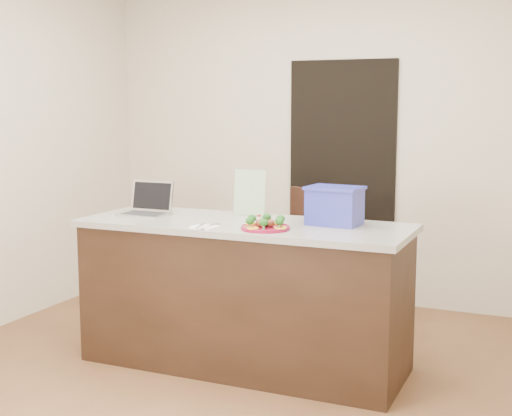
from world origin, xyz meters
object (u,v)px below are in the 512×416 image
at_px(yogurt_bottle, 259,222).
at_px(chair, 309,255).
at_px(napkin, 205,227).
at_px(blue_box, 335,205).
at_px(plate, 265,227).
at_px(laptop, 148,205).
at_px(island, 244,294).

height_order(yogurt_bottle, chair, chair).
height_order(napkin, chair, chair).
height_order(yogurt_bottle, blue_box, blue_box).
bearing_deg(plate, napkin, -168.08).
relative_size(plate, laptop, 0.93).
relative_size(plate, yogurt_bottle, 3.97).
distance_m(napkin, blue_box, 0.79).
distance_m(laptop, chair, 1.17).
distance_m(plate, chair, 0.91).
relative_size(island, plate, 7.15).
bearing_deg(chair, yogurt_bottle, -68.49).
relative_size(laptop, chair, 0.29).
distance_m(island, yogurt_bottle, 0.53).
height_order(laptop, chair, laptop).
distance_m(blue_box, chair, 0.77).
xyz_separation_m(napkin, chair, (0.34, 0.92, -0.33)).
bearing_deg(chair, napkin, -85.35).
height_order(island, napkin, napkin).
bearing_deg(yogurt_bottle, chair, 86.80).
bearing_deg(napkin, chair, 69.93).
xyz_separation_m(yogurt_bottle, chair, (0.04, 0.79, -0.35)).
height_order(plate, blue_box, blue_box).
relative_size(blue_box, chair, 0.33).
bearing_deg(laptop, chair, 34.81).
bearing_deg(laptop, island, -2.38).
relative_size(island, chair, 1.96).
relative_size(napkin, laptop, 0.44).
xyz_separation_m(napkin, blue_box, (0.68, 0.39, 0.12)).
bearing_deg(napkin, plate, 11.92).
bearing_deg(blue_box, island, -161.69).
bearing_deg(laptop, yogurt_bottle, -10.18).
bearing_deg(chair, laptop, -120.65).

